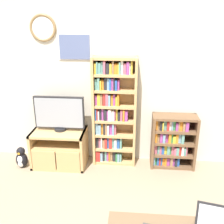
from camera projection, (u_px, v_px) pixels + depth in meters
name	position (u px, v px, depth m)	size (l,w,h in m)	color
wall_back	(117.00, 78.00, 3.83)	(6.92, 0.09, 2.60)	beige
tv_stand	(60.00, 148.00, 3.96)	(0.79, 0.49, 0.55)	tan
television	(59.00, 114.00, 3.81)	(0.73, 0.18, 0.52)	black
bookshelf_tall	(112.00, 112.00, 3.85)	(0.64, 0.25, 1.63)	tan
bookshelf_short	(171.00, 141.00, 3.90)	(0.64, 0.30, 0.81)	brown
penguin_figurine	(21.00, 158.00, 3.92)	(0.18, 0.16, 0.33)	black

